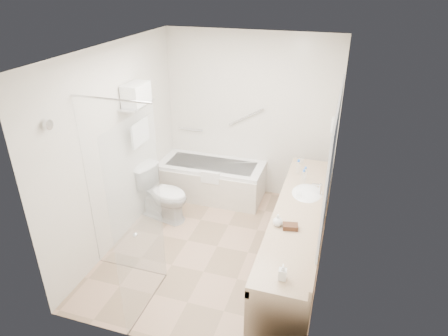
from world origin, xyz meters
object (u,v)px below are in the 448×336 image
(bathtub, at_px, (212,180))
(vanity_counter, at_px, (298,225))
(toilet, at_px, (163,194))
(water_bottle_left, at_px, (305,174))
(amenity_basket, at_px, (290,227))

(bathtub, bearing_deg, vanity_counter, -42.35)
(toilet, height_order, water_bottle_left, water_bottle_left)
(amenity_basket, bearing_deg, water_bottle_left, 89.88)
(vanity_counter, relative_size, water_bottle_left, 15.61)
(bathtub, distance_m, amenity_basket, 2.39)
(vanity_counter, height_order, water_bottle_left, water_bottle_left)
(amenity_basket, xyz_separation_m, water_bottle_left, (0.00, 1.13, 0.05))
(bathtub, distance_m, toilet, 0.93)
(vanity_counter, bearing_deg, toilet, 163.48)
(vanity_counter, relative_size, amenity_basket, 17.58)
(bathtub, height_order, toilet, toilet)
(amenity_basket, relative_size, water_bottle_left, 0.89)
(toilet, xyz_separation_m, water_bottle_left, (1.93, 0.15, 0.55))
(amenity_basket, bearing_deg, toilet, 153.15)
(bathtub, xyz_separation_m, vanity_counter, (1.52, -1.39, 0.36))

